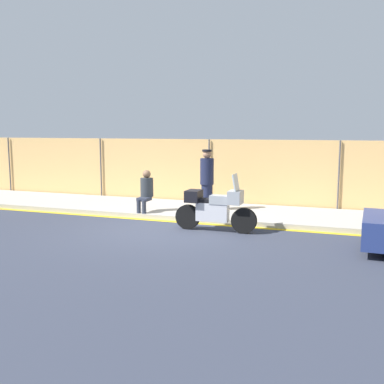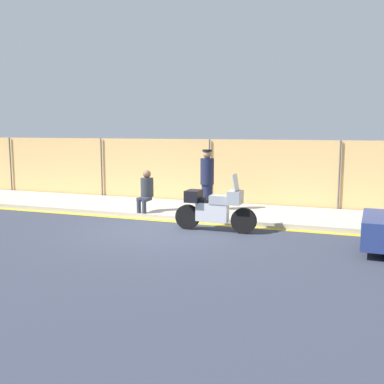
{
  "view_description": "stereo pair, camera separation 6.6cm",
  "coord_description": "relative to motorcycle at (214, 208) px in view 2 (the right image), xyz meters",
  "views": [
    {
      "loc": [
        4.52,
        -10.45,
        2.6
      ],
      "look_at": [
        0.38,
        1.23,
        0.86
      ],
      "focal_mm": 42.0,
      "sensor_mm": 36.0,
      "label": 1
    },
    {
      "loc": [
        4.59,
        -10.42,
        2.6
      ],
      "look_at": [
        0.38,
        1.23,
        0.86
      ],
      "focal_mm": 42.0,
      "sensor_mm": 36.0,
      "label": 2
    }
  ],
  "objects": [
    {
      "name": "motorcycle",
      "position": [
        0.0,
        0.0,
        0.0
      ],
      "size": [
        2.15,
        0.5,
        1.49
      ],
      "rotation": [
        0.0,
        0.0,
        -0.0
      ],
      "color": "black",
      "rests_on": "ground_plane"
    },
    {
      "name": "person_seated_on_curb",
      "position": [
        -2.52,
        1.26,
        0.22
      ],
      "size": [
        0.39,
        0.65,
        1.24
      ],
      "color": "#2D3342",
      "rests_on": "sidewalk"
    },
    {
      "name": "storefront_fence",
      "position": [
        -1.29,
        3.74,
        0.52
      ],
      "size": [
        29.56,
        0.16,
        2.25
      ],
      "color": "#E5B26B",
      "rests_on": "ground_plane"
    },
    {
      "name": "curb_paint_stripe",
      "position": [
        -1.29,
        0.73,
        -0.6
      ],
      "size": [
        31.12,
        0.18,
        0.01
      ],
      "color": "gold",
      "rests_on": "ground_plane"
    },
    {
      "name": "officer_standing",
      "position": [
        -0.87,
        2.09,
        0.48
      ],
      "size": [
        0.41,
        0.41,
        1.85
      ],
      "color": "#191E38",
      "rests_on": "sidewalk"
    },
    {
      "name": "ground_plane",
      "position": [
        -1.29,
        -0.37,
        -0.61
      ],
      "size": [
        120.0,
        120.0,
        0.0
      ],
      "primitive_type": "plane",
      "color": "#333847"
    },
    {
      "name": "sidewalk",
      "position": [
        -1.29,
        2.23,
        -0.54
      ],
      "size": [
        31.12,
        2.83,
        0.14
      ],
      "color": "#ADA89E",
      "rests_on": "ground_plane"
    }
  ]
}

